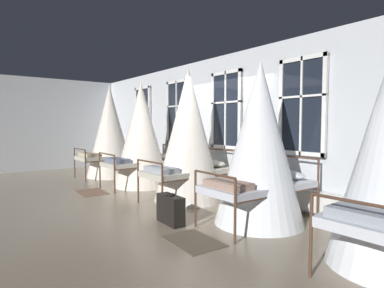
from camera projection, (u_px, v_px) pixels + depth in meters
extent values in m
plane|color=gray|center=(181.00, 201.00, 6.45)|extent=(23.46, 23.46, 0.00)
cube|color=silver|center=(229.00, 125.00, 7.13)|extent=(12.73, 0.10, 3.06)
cube|color=silver|center=(27.00, 124.00, 10.45)|extent=(0.10, 6.76, 3.06)
cube|color=black|center=(143.00, 114.00, 10.07)|extent=(0.92, 0.02, 1.69)
cube|color=silver|center=(143.00, 140.00, 10.12)|extent=(0.92, 0.06, 0.07)
cube|color=silver|center=(142.00, 88.00, 10.02)|extent=(0.92, 0.06, 0.07)
cube|color=silver|center=(136.00, 114.00, 10.41)|extent=(0.07, 0.06, 1.69)
cube|color=silver|center=(149.00, 114.00, 9.73)|extent=(0.07, 0.06, 1.69)
cube|color=silver|center=(143.00, 114.00, 10.07)|extent=(0.04, 0.06, 1.69)
cube|color=silver|center=(143.00, 109.00, 10.06)|extent=(0.92, 0.06, 0.04)
cube|color=black|center=(177.00, 112.00, 8.56)|extent=(0.92, 0.02, 1.69)
cube|color=silver|center=(177.00, 143.00, 8.61)|extent=(0.92, 0.06, 0.07)
cube|color=silver|center=(177.00, 82.00, 8.51)|extent=(0.92, 0.06, 0.07)
cube|color=silver|center=(168.00, 113.00, 8.90)|extent=(0.07, 0.06, 1.69)
cube|color=silver|center=(186.00, 112.00, 8.22)|extent=(0.07, 0.06, 1.69)
cube|color=silver|center=(177.00, 112.00, 8.56)|extent=(0.04, 0.06, 1.69)
cube|color=silver|center=(177.00, 106.00, 8.55)|extent=(0.92, 0.06, 0.04)
cube|color=black|center=(226.00, 110.00, 7.05)|extent=(0.92, 0.02, 1.69)
cube|color=silver|center=(226.00, 147.00, 7.10)|extent=(0.92, 0.06, 0.07)
cube|color=silver|center=(226.00, 73.00, 7.00)|extent=(0.92, 0.06, 0.07)
cube|color=silver|center=(213.00, 111.00, 7.39)|extent=(0.07, 0.06, 1.69)
cube|color=silver|center=(240.00, 109.00, 6.71)|extent=(0.07, 0.06, 1.69)
cube|color=silver|center=(226.00, 110.00, 7.05)|extent=(0.04, 0.06, 1.69)
cube|color=silver|center=(226.00, 102.00, 7.04)|extent=(0.92, 0.06, 0.04)
cube|color=black|center=(302.00, 106.00, 5.53)|extent=(0.92, 0.02, 1.69)
cube|color=silver|center=(301.00, 153.00, 5.58)|extent=(0.92, 0.06, 0.07)
cube|color=silver|center=(303.00, 58.00, 5.48)|extent=(0.92, 0.06, 0.07)
cube|color=silver|center=(281.00, 107.00, 5.87)|extent=(0.07, 0.06, 1.69)
cube|color=silver|center=(325.00, 105.00, 5.19)|extent=(0.07, 0.06, 1.69)
cube|color=silver|center=(302.00, 106.00, 5.53)|extent=(0.04, 0.06, 1.69)
cube|color=silver|center=(302.00, 96.00, 5.52)|extent=(0.92, 0.06, 0.04)
cube|color=silver|center=(225.00, 183.00, 7.13)|extent=(8.19, 0.10, 0.36)
cylinder|color=#4C3323|center=(131.00, 157.00, 10.41)|extent=(0.04, 0.04, 0.98)
cylinder|color=#4C3323|center=(145.00, 159.00, 9.74)|extent=(0.04, 0.04, 0.98)
cylinder|color=#4C3323|center=(75.00, 163.00, 9.29)|extent=(0.04, 0.04, 0.85)
cylinder|color=#4C3323|center=(85.00, 166.00, 8.62)|extent=(0.04, 0.04, 0.85)
cylinder|color=#4C3323|center=(105.00, 157.00, 9.85)|extent=(0.08, 1.82, 0.03)
cylinder|color=#4C3323|center=(117.00, 160.00, 9.18)|extent=(0.08, 1.82, 0.03)
cylinder|color=#4C3323|center=(138.00, 142.00, 10.05)|extent=(0.86, 0.06, 0.03)
cylinder|color=#4C3323|center=(79.00, 149.00, 8.93)|extent=(0.86, 0.06, 0.03)
cube|color=#B7B2A3|center=(110.00, 157.00, 9.51)|extent=(0.93, 1.86, 0.11)
ellipsoid|color=silver|center=(131.00, 151.00, 9.92)|extent=(0.67, 0.42, 0.14)
cube|color=tan|center=(89.00, 155.00, 9.10)|extent=(0.72, 0.38, 0.10)
cone|color=silver|center=(110.00, 131.00, 9.46)|extent=(1.38, 1.38, 2.67)
cylinder|color=#4C3323|center=(163.00, 162.00, 8.94)|extent=(0.04, 0.04, 0.98)
cylinder|color=#4C3323|center=(181.00, 165.00, 8.25)|extent=(0.04, 0.04, 0.98)
cylinder|color=#4C3323|center=(100.00, 170.00, 7.84)|extent=(0.04, 0.04, 0.85)
cylinder|color=#4C3323|center=(115.00, 174.00, 7.16)|extent=(0.04, 0.04, 0.85)
cylinder|color=#4C3323|center=(134.00, 163.00, 8.38)|extent=(0.04, 1.82, 0.03)
cylinder|color=#4C3323|center=(150.00, 167.00, 7.70)|extent=(0.04, 1.82, 0.03)
cylinder|color=#4C3323|center=(172.00, 145.00, 8.56)|extent=(0.86, 0.04, 0.03)
cylinder|color=#4C3323|center=(107.00, 154.00, 7.47)|extent=(0.86, 0.04, 0.03)
cube|color=#B7B2A3|center=(142.00, 163.00, 8.04)|extent=(0.89, 1.84, 0.11)
ellipsoid|color=silver|center=(164.00, 156.00, 8.44)|extent=(0.66, 0.40, 0.14)
cube|color=slate|center=(117.00, 160.00, 7.64)|extent=(0.71, 0.36, 0.10)
cone|color=silver|center=(141.00, 134.00, 7.99)|extent=(1.38, 1.38, 2.59)
cylinder|color=#4C3323|center=(208.00, 170.00, 7.43)|extent=(0.04, 0.04, 0.98)
cylinder|color=#4C3323|center=(235.00, 174.00, 6.76)|extent=(0.04, 0.04, 0.98)
cylinder|color=#4C3323|center=(138.00, 181.00, 6.31)|extent=(0.04, 0.04, 0.85)
cylinder|color=#4C3323|center=(162.00, 188.00, 5.64)|extent=(0.04, 0.04, 0.85)
cylinder|color=#4C3323|center=(176.00, 172.00, 6.87)|extent=(0.08, 1.82, 0.03)
cylinder|color=#4C3323|center=(202.00, 177.00, 6.19)|extent=(0.08, 1.82, 0.03)
cylinder|color=#4C3323|center=(221.00, 150.00, 7.07)|extent=(0.86, 0.05, 0.03)
cylinder|color=#4C3323|center=(149.00, 162.00, 5.95)|extent=(0.86, 0.05, 0.03)
cube|color=#B7B2A3|center=(188.00, 172.00, 6.53)|extent=(0.93, 1.86, 0.11)
ellipsoid|color=#B7B2A3|center=(213.00, 163.00, 6.94)|extent=(0.67, 0.42, 0.14)
cube|color=#8C939E|center=(161.00, 170.00, 6.12)|extent=(0.72, 0.38, 0.10)
cone|color=silver|center=(188.00, 134.00, 6.48)|extent=(1.38, 1.38, 2.68)
cylinder|color=#4C3323|center=(275.00, 182.00, 5.90)|extent=(0.04, 0.04, 0.98)
cylinder|color=#4C3323|center=(318.00, 189.00, 5.20)|extent=(0.04, 0.04, 0.98)
cylinder|color=#4C3323|center=(195.00, 199.00, 4.84)|extent=(0.04, 0.04, 0.85)
cylinder|color=#4C3323|center=(235.00, 211.00, 4.14)|extent=(0.04, 0.04, 0.85)
cylinder|color=#4C3323|center=(239.00, 185.00, 5.37)|extent=(0.07, 1.82, 0.03)
cylinder|color=#4C3323|center=(281.00, 195.00, 4.67)|extent=(0.07, 1.82, 0.03)
cylinder|color=#4C3323|center=(296.00, 157.00, 5.52)|extent=(0.86, 0.05, 0.03)
cylinder|color=#4C3323|center=(214.00, 174.00, 4.47)|extent=(0.86, 0.05, 0.03)
cube|color=silver|center=(259.00, 186.00, 5.01)|extent=(0.92, 1.86, 0.11)
ellipsoid|color=silver|center=(287.00, 175.00, 5.40)|extent=(0.67, 0.41, 0.14)
cube|color=gray|center=(228.00, 184.00, 4.63)|extent=(0.71, 0.37, 0.10)
cone|color=white|center=(259.00, 142.00, 4.97)|extent=(1.38, 1.38, 2.53)
cylinder|color=#4C3323|center=(311.00, 236.00, 3.24)|extent=(0.04, 0.04, 0.85)
cylinder|color=#4C3323|center=(354.00, 211.00, 3.80)|extent=(0.08, 1.82, 0.03)
cylinder|color=#4C3323|center=(356.00, 202.00, 2.88)|extent=(0.86, 0.05, 0.03)
cube|color=#8C939E|center=(368.00, 216.00, 3.05)|extent=(0.72, 0.38, 0.10)
cube|color=brown|center=(91.00, 192.00, 7.27)|extent=(0.83, 0.60, 0.01)
cube|color=brown|center=(193.00, 241.00, 4.24)|extent=(0.83, 0.60, 0.01)
cube|color=black|center=(171.00, 209.00, 5.00)|extent=(0.57, 0.23, 0.44)
cube|color=tan|center=(176.00, 208.00, 5.06)|extent=(0.50, 0.04, 0.03)
torus|color=black|center=(170.00, 194.00, 4.99)|extent=(0.15, 0.15, 0.02)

